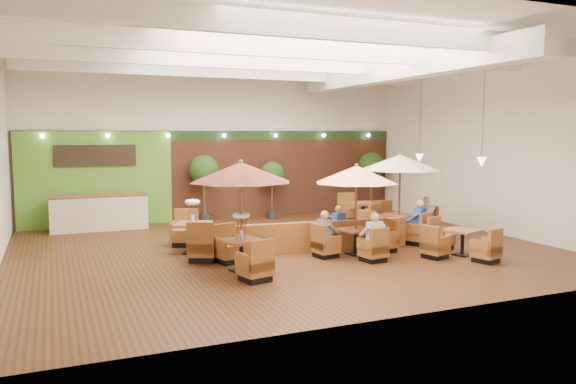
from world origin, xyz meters
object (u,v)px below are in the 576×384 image
service_counter (99,212)px  diner_1 (340,222)px  booth_divider (305,237)px  diner_0 (373,232)px  topiary_0 (204,172)px  diner_4 (425,212)px  diner_2 (326,229)px  table_3 (193,234)px  table_4 (455,244)px  table_2 (400,180)px  table_1 (356,192)px  diner_3 (418,218)px  table_0 (241,187)px  topiary_1 (272,176)px  topiary_2 (371,168)px  table_5 (363,214)px

service_counter → diner_1: bearing=-43.8°
booth_divider → diner_0: bearing=-50.2°
topiary_0 → diner_4: (5.48, -5.28, -1.02)m
diner_2 → table_3: bearing=-138.1°
table_4 → table_2: bearing=72.2°
table_1 → table_2: (2.25, 1.37, 0.12)m
diner_3 → table_0: bearing=157.7°
table_1 → table_2: size_ratio=0.88×
table_3 → booth_divider: bearing=3.2°
service_counter → diner_4: diner_4 is taller
table_1 → diner_0: size_ratio=3.12×
booth_divider → topiary_0: bearing=106.9°
topiary_0 → table_4: bearing=-59.9°
service_counter → table_3: 5.04m
table_2 → table_4: (-0.02, -2.54, -1.43)m
table_4 → topiary_1: size_ratio=1.15×
topiary_0 → topiary_1: topiary_0 is taller
table_4 → topiary_2: 8.26m
table_1 → table_3: (-3.85, 1.81, -1.13)m
table_5 → topiary_1: topiary_1 is taller
diner_2 → diner_0: bearing=28.2°
table_3 → diner_3: bearing=11.8°
table_2 → diner_0: table_2 is taller
table_4 → diner_0: (-2.23, 0.30, 0.42)m
table_4 → diner_1: (-2.23, 2.02, 0.41)m
table_1 → table_3: size_ratio=0.82×
diner_2 → diner_4: diner_4 is taller
topiary_2 → diner_3: bearing=-109.8°
topiary_0 → diner_3: bearing=-53.8°
service_counter → table_4: 11.09m
table_0 → topiary_0: table_0 is taller
service_counter → table_2: 9.61m
table_0 → diner_0: bearing=-20.3°
topiary_1 → diner_1: (-0.27, -5.79, -0.84)m
service_counter → diner_1: (5.82, -5.59, 0.15)m
booth_divider → diner_2: bearing=-67.3°
service_counter → table_5: (8.40, -2.45, -0.20)m
table_3 → diner_3: 6.26m
topiary_1 → diner_2: topiary_1 is taller
table_4 → topiary_0: bearing=102.7°
topiary_1 → diner_2: bearing=-99.7°
topiary_0 → diner_3: 7.76m
table_3 → topiary_0: size_ratio=1.22×
table_2 → table_5: table_2 is taller
diner_1 → booth_divider: bearing=-11.8°
table_1 → topiary_0: topiary_0 is taller
diner_2 → topiary_1: bearing=153.5°
service_counter → topiary_1: topiary_1 is taller
table_1 → topiary_1: (0.27, 6.65, -0.06)m
table_0 → diner_3: size_ratio=3.13×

